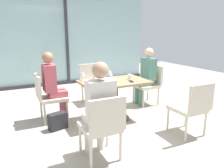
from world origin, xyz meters
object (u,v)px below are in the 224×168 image
at_px(person_far_left, 53,83).
at_px(wine_glass_1, 83,74).
at_px(wine_glass_3, 110,72).
at_px(cell_phone_on_table, 131,81).
at_px(wine_glass_0, 105,74).
at_px(wine_glass_2, 95,76).
at_px(wine_glass_4, 111,74).
at_px(chair_far_left, 47,95).
at_px(coffee_cup, 130,77).
at_px(chair_near_window, 92,81).
at_px(chair_front_left, 103,124).
at_px(chair_far_right, 150,82).
at_px(chair_front_right, 192,106).
at_px(dining_table_main, 114,92).
at_px(person_far_right, 146,74).
at_px(person_front_left, 99,106).
at_px(handbag_0, 58,121).

distance_m(person_far_left, wine_glass_1, 0.56).
bearing_deg(wine_glass_3, cell_phone_on_table, -57.54).
distance_m(wine_glass_0, wine_glass_2, 0.29).
bearing_deg(wine_glass_4, chair_far_left, 159.43).
relative_size(chair_far_left, coffee_cup, 9.67).
distance_m(chair_near_window, coffee_cup, 1.21).
xyz_separation_m(chair_front_left, person_far_left, (-0.26, 1.60, 0.20)).
relative_size(chair_far_right, chair_front_right, 1.00).
bearing_deg(person_far_left, chair_front_right, -42.28).
distance_m(wine_glass_0, cell_phone_on_table, 0.49).
bearing_deg(dining_table_main, coffee_cup, 3.50).
distance_m(chair_near_window, person_far_right, 1.25).
bearing_deg(person_front_left, person_far_left, 99.97).
bearing_deg(chair_near_window, cell_phone_on_table, -79.62).
distance_m(chair_far_right, wine_glass_0, 1.37).
xyz_separation_m(wine_glass_2, handbag_0, (-0.66, 0.08, -0.72)).
bearing_deg(chair_front_left, chair_front_right, 0.00).
height_order(wine_glass_4, cell_phone_on_table, wine_glass_4).
relative_size(chair_near_window, coffee_cup, 9.67).
bearing_deg(wine_glass_2, wine_glass_4, 16.22).
distance_m(dining_table_main, chair_front_left, 1.38).
distance_m(chair_far_left, chair_near_window, 1.32).
relative_size(wine_glass_1, cell_phone_on_table, 1.28).
relative_size(chair_front_left, chair_near_window, 1.00).
distance_m(chair_front_left, person_far_left, 1.64).
relative_size(person_front_left, coffee_cup, 14.00).
xyz_separation_m(person_far_right, cell_phone_on_table, (-0.77, -0.63, 0.03)).
bearing_deg(chair_front_right, person_far_left, 137.72).
distance_m(person_far_left, coffee_cup, 1.42).
distance_m(chair_far_right, handbag_0, 2.25).
bearing_deg(wine_glass_0, wine_glass_2, -149.83).
relative_size(chair_front_left, person_front_left, 0.69).
bearing_deg(wine_glass_1, chair_far_right, 6.48).
height_order(cell_phone_on_table, handbag_0, cell_phone_on_table).
height_order(wine_glass_3, wine_glass_4, same).
height_order(chair_far_left, chair_far_right, same).
relative_size(dining_table_main, person_far_left, 0.97).
relative_size(person_far_right, wine_glass_4, 6.81).
bearing_deg(wine_glass_3, handbag_0, -170.45).
xyz_separation_m(chair_far_left, person_front_left, (0.37, -1.50, 0.20)).
relative_size(chair_front_left, wine_glass_1, 4.70).
height_order(chair_front_right, wine_glass_2, wine_glass_2).
height_order(chair_far_left, handbag_0, chair_far_left).
bearing_deg(chair_far_left, coffee_cup, -16.48).
height_order(person_far_right, wine_glass_1, person_far_right).
height_order(person_far_right, person_front_left, same).
bearing_deg(person_front_left, cell_phone_on_table, 41.08).
distance_m(dining_table_main, wine_glass_2, 0.52).
relative_size(wine_glass_1, coffee_cup, 2.06).
bearing_deg(coffee_cup, person_front_left, -135.56).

